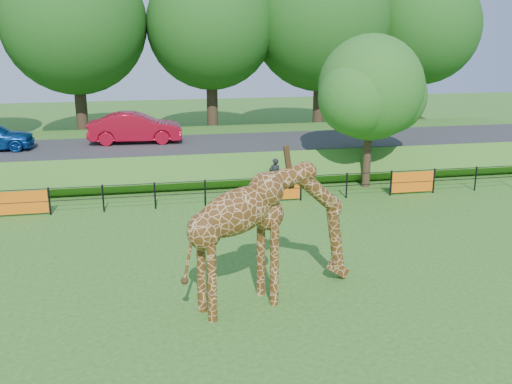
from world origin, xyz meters
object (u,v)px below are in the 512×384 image
(giraffe, at_px, (273,234))
(visitor, at_px, (275,175))
(tree_east, at_px, (372,92))
(car_red, at_px, (135,128))

(giraffe, bearing_deg, visitor, 56.83)
(tree_east, bearing_deg, giraffe, -123.48)
(car_red, relative_size, visitor, 3.11)
(tree_east, bearing_deg, visitor, 179.57)
(car_red, xyz_separation_m, tree_east, (10.32, -5.16, 2.11))
(car_red, distance_m, tree_east, 11.73)
(giraffe, distance_m, car_red, 15.75)
(car_red, relative_size, tree_east, 0.68)
(visitor, bearing_deg, car_red, -45.70)
(car_red, height_order, visitor, car_red)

